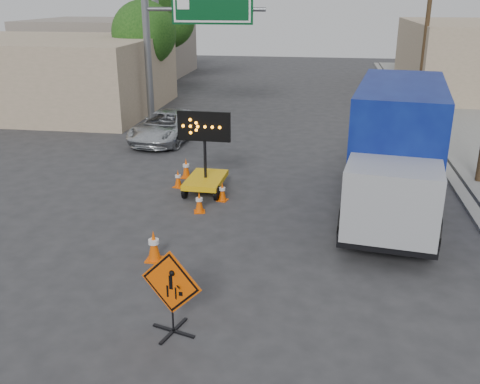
% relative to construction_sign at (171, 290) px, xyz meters
% --- Properties ---
extents(ground, '(100.00, 100.00, 0.00)m').
position_rel_construction_sign_xyz_m(ground, '(0.21, 0.16, -0.94)').
color(ground, '#2D2D30').
rests_on(ground, ground).
extents(curb_right, '(0.40, 60.00, 0.12)m').
position_rel_construction_sign_xyz_m(curb_right, '(7.41, 15.16, -0.88)').
color(curb_right, gray).
rests_on(curb_right, ground).
extents(storefront_left_near, '(14.00, 10.00, 4.00)m').
position_rel_construction_sign_xyz_m(storefront_left_near, '(-13.79, 20.16, 1.06)').
color(storefront_left_near, tan).
rests_on(storefront_left_near, ground).
extents(storefront_left_far, '(12.00, 10.00, 4.40)m').
position_rel_construction_sign_xyz_m(storefront_left_far, '(-14.79, 34.16, 1.26)').
color(storefront_left_far, gray).
rests_on(storefront_left_far, ground).
extents(highway_gantry, '(6.18, 0.38, 6.90)m').
position_rel_construction_sign_xyz_m(highway_gantry, '(-4.23, 18.11, 4.13)').
color(highway_gantry, slate).
rests_on(highway_gantry, ground).
extents(utility_pole_far, '(1.80, 0.26, 9.00)m').
position_rel_construction_sign_xyz_m(utility_pole_far, '(8.21, 24.16, 3.74)').
color(utility_pole_far, '#48351E').
rests_on(utility_pole_far, ground).
extents(tree_left_near, '(3.71, 3.71, 6.03)m').
position_rel_construction_sign_xyz_m(tree_left_near, '(-7.79, 22.16, 3.22)').
color(tree_left_near, '#48351E').
rests_on(tree_left_near, ground).
extents(tree_left_far, '(4.10, 4.10, 6.66)m').
position_rel_construction_sign_xyz_m(tree_left_far, '(-8.79, 30.16, 3.66)').
color(tree_left_far, '#48351E').
rests_on(tree_left_far, ground).
extents(construction_sign, '(1.30, 0.93, 1.78)m').
position_rel_construction_sign_xyz_m(construction_sign, '(0.00, 0.00, 0.00)').
color(construction_sign, black).
rests_on(construction_sign, ground).
extents(arrow_board, '(1.75, 1.98, 2.77)m').
position_rel_construction_sign_xyz_m(arrow_board, '(-1.09, 7.91, -0.32)').
color(arrow_board, '#F0B40D').
rests_on(arrow_board, ground).
extents(pickup_truck, '(2.84, 5.07, 1.34)m').
position_rel_construction_sign_xyz_m(pickup_truck, '(-4.28, 14.26, -0.27)').
color(pickup_truck, silver).
rests_on(pickup_truck, ground).
extents(box_truck, '(3.43, 8.26, 3.80)m').
position_rel_construction_sign_xyz_m(box_truck, '(4.90, 7.33, 0.78)').
color(box_truck, black).
rests_on(box_truck, ground).
extents(cone_a, '(0.42, 0.42, 0.82)m').
position_rel_construction_sign_xyz_m(cone_a, '(-1.29, 2.87, -0.53)').
color(cone_a, '#F15405').
rests_on(cone_a, ground).
extents(cone_b, '(0.40, 0.40, 0.65)m').
position_rel_construction_sign_xyz_m(cone_b, '(-0.90, 6.15, -0.61)').
color(cone_b, '#F15405').
rests_on(cone_b, ground).
extents(cone_c, '(0.38, 0.38, 0.63)m').
position_rel_construction_sign_xyz_m(cone_c, '(-0.39, 7.22, -0.63)').
color(cone_c, '#F15405').
rests_on(cone_c, ground).
extents(cone_d, '(0.39, 0.39, 0.63)m').
position_rel_construction_sign_xyz_m(cone_d, '(-2.14, 8.25, -0.63)').
color(cone_d, '#F15405').
rests_on(cone_d, ground).
extents(cone_e, '(0.38, 0.38, 0.73)m').
position_rel_construction_sign_xyz_m(cone_e, '(-2.12, 9.28, -0.57)').
color(cone_e, '#F15405').
rests_on(cone_e, ground).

